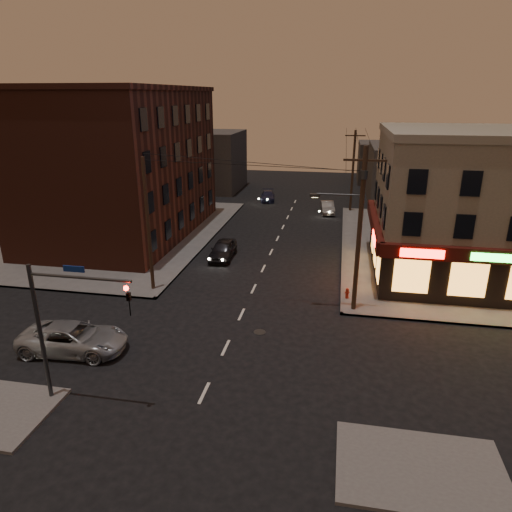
% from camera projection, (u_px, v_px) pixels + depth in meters
% --- Properties ---
extents(ground, '(120.00, 120.00, 0.00)m').
position_uv_depth(ground, '(226.00, 348.00, 24.46)').
color(ground, black).
rests_on(ground, ground).
extents(sidewalk_ne, '(24.00, 28.00, 0.15)m').
position_uv_depth(sidewalk_ne, '(485.00, 253.00, 38.92)').
color(sidewalk_ne, '#514F4C').
rests_on(sidewalk_ne, ground).
extents(sidewalk_nw, '(24.00, 28.00, 0.15)m').
position_uv_depth(sidewalk_nw, '(96.00, 231.00, 45.14)').
color(sidewalk_nw, '#514F4C').
rests_on(sidewalk_nw, ground).
extents(pizza_building, '(15.85, 12.85, 10.50)m').
position_uv_depth(pizza_building, '(488.00, 206.00, 32.35)').
color(pizza_building, gray).
rests_on(pizza_building, sidewalk_ne).
extents(brick_apartment, '(12.00, 20.00, 13.00)m').
position_uv_depth(brick_apartment, '(123.00, 165.00, 42.34)').
color(brick_apartment, '#4B2218').
rests_on(brick_apartment, sidewalk_nw).
extents(bg_building_ne_a, '(10.00, 12.00, 7.00)m').
position_uv_depth(bg_building_ne_a, '(411.00, 175.00, 56.06)').
color(bg_building_ne_a, '#3F3D3A').
rests_on(bg_building_ne_a, ground).
extents(bg_building_nw, '(9.00, 10.00, 8.00)m').
position_uv_depth(bg_building_nw, '(208.00, 161.00, 64.27)').
color(bg_building_nw, '#3F3D3A').
rests_on(bg_building_nw, ground).
extents(bg_building_ne_b, '(8.00, 8.00, 6.00)m').
position_uv_depth(bg_building_ne_b, '(385.00, 163.00, 69.54)').
color(bg_building_ne_b, '#3F3D3A').
rests_on(bg_building_ne_b, ground).
extents(utility_pole_main, '(4.20, 0.44, 10.00)m').
position_uv_depth(utility_pole_main, '(358.00, 222.00, 26.75)').
color(utility_pole_main, '#382619').
rests_on(utility_pole_main, sidewalk_ne).
extents(utility_pole_far, '(0.26, 0.26, 9.00)m').
position_uv_depth(utility_pole_far, '(353.00, 171.00, 51.37)').
color(utility_pole_far, '#382619').
rests_on(utility_pole_far, sidewalk_ne).
extents(utility_pole_west, '(0.24, 0.24, 9.00)m').
position_uv_depth(utility_pole_west, '(148.00, 226.00, 30.10)').
color(utility_pole_west, '#382619').
rests_on(utility_pole_west, sidewalk_nw).
extents(traffic_signal, '(4.49, 0.32, 6.47)m').
position_uv_depth(traffic_signal, '(59.00, 317.00, 18.84)').
color(traffic_signal, '#333538').
rests_on(traffic_signal, ground).
extents(suv_cross, '(5.73, 2.96, 1.54)m').
position_uv_depth(suv_cross, '(73.00, 338.00, 23.89)').
color(suv_cross, gray).
rests_on(suv_cross, ground).
extents(sedan_near, '(1.87, 4.43, 1.50)m').
position_uv_depth(sedan_near, '(223.00, 250.00, 37.60)').
color(sedan_near, black).
rests_on(sedan_near, ground).
extents(sedan_mid, '(1.93, 4.18, 1.33)m').
position_uv_depth(sedan_mid, '(327.00, 207.00, 51.97)').
color(sedan_mid, slate).
rests_on(sedan_mid, ground).
extents(sedan_far, '(2.26, 4.38, 1.22)m').
position_uv_depth(sedan_far, '(268.00, 196.00, 58.00)').
color(sedan_far, '#1B1E37').
rests_on(sedan_far, ground).
extents(fire_hydrant, '(0.32, 0.32, 0.71)m').
position_uv_depth(fire_hydrant, '(347.00, 293.00, 29.95)').
color(fire_hydrant, maroon).
rests_on(fire_hydrant, sidewalk_ne).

